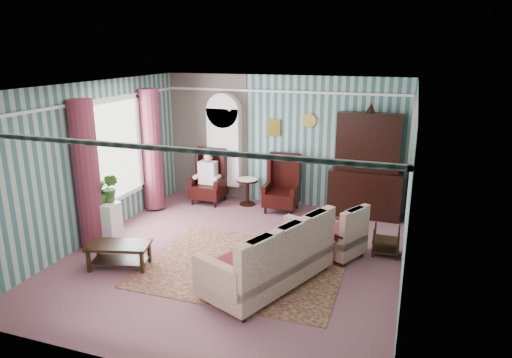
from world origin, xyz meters
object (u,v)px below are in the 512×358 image
(dresser_hutch, at_px, (367,162))
(plant_stand, at_px, (105,224))
(round_side_table, at_px, (247,192))
(wingback_left, at_px, (208,177))
(nest_table, at_px, (386,240))
(wingback_right, at_px, (282,184))
(coffee_table, at_px, (119,256))
(seated_woman, at_px, (208,178))
(sofa, at_px, (268,255))
(bookcase, at_px, (224,153))
(floral_armchair, at_px, (339,231))

(dresser_hutch, height_order, plant_stand, dresser_hutch)
(round_side_table, bearing_deg, wingback_left, -170.54)
(wingback_left, height_order, plant_stand, wingback_left)
(nest_table, bearing_deg, round_side_table, 151.80)
(dresser_hutch, height_order, wingback_right, dresser_hutch)
(nest_table, bearing_deg, coffee_table, -155.05)
(wingback_right, distance_m, seated_woman, 1.75)
(wingback_right, bearing_deg, sofa, -77.78)
(sofa, relative_size, coffee_table, 2.21)
(coffee_table, bearing_deg, bookcase, 86.10)
(wingback_left, relative_size, round_side_table, 2.08)
(floral_armchair, bearing_deg, wingback_left, 87.58)
(bookcase, bearing_deg, coffee_table, -93.90)
(wingback_left, distance_m, wingback_right, 1.75)
(sofa, bearing_deg, coffee_table, 118.89)
(sofa, xyz_separation_m, floral_armchair, (0.87, 1.32, -0.02))
(floral_armchair, bearing_deg, wingback_right, 66.84)
(coffee_table, bearing_deg, wingback_left, 89.80)
(bookcase, relative_size, seated_woman, 1.90)
(seated_woman, relative_size, nest_table, 2.19)
(bookcase, height_order, seated_woman, bookcase)
(floral_armchair, bearing_deg, coffee_table, 142.52)
(round_side_table, xyz_separation_m, sofa, (1.54, -3.34, 0.18))
(nest_table, bearing_deg, bookcase, 153.08)
(bookcase, bearing_deg, floral_armchair, -36.50)
(bookcase, distance_m, nest_table, 4.37)
(plant_stand, xyz_separation_m, coffee_table, (0.79, -0.70, -0.19))
(coffee_table, bearing_deg, sofa, 6.03)
(bookcase, bearing_deg, sofa, -58.53)
(seated_woman, relative_size, coffee_table, 1.20)
(wingback_left, bearing_deg, bookcase, 57.34)
(nest_table, height_order, coffee_table, nest_table)
(seated_woman, bearing_deg, wingback_right, 0.00)
(bookcase, height_order, nest_table, bookcase)
(seated_woman, distance_m, sofa, 4.02)
(plant_stand, relative_size, sofa, 0.37)
(bookcase, bearing_deg, round_side_table, -20.27)
(wingback_right, distance_m, nest_table, 2.81)
(nest_table, distance_m, floral_armchair, 0.85)
(nest_table, bearing_deg, sofa, -134.82)
(dresser_hutch, xyz_separation_m, wingback_left, (-3.50, -0.27, -0.55))
(wingback_right, height_order, nest_table, wingback_right)
(seated_woman, height_order, plant_stand, seated_woman)
(round_side_table, bearing_deg, nest_table, -28.20)
(round_side_table, height_order, floral_armchair, floral_armchair)
(wingback_right, distance_m, round_side_table, 0.92)
(wingback_right, height_order, sofa, wingback_right)
(dresser_hutch, distance_m, wingback_right, 1.86)
(coffee_table, bearing_deg, wingback_right, 62.94)
(floral_armchair, bearing_deg, nest_table, -40.10)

